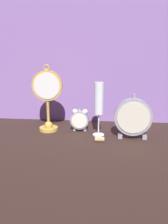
# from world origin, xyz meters

# --- Properties ---
(ground_plane) EXTENTS (4.00, 4.00, 0.00)m
(ground_plane) POSITION_xyz_m (0.00, 0.00, 0.00)
(ground_plane) COLOR black
(fabric_backdrop_drape) EXTENTS (1.57, 0.01, 0.67)m
(fabric_backdrop_drape) POSITION_xyz_m (0.00, 0.33, 0.34)
(fabric_backdrop_drape) COLOR #8460A8
(fabric_backdrop_drape) RESTS_ON ground_plane
(pocket_watch_on_stand) EXTENTS (0.15, 0.09, 0.33)m
(pocket_watch_on_stand) POSITION_xyz_m (-0.19, 0.13, 0.16)
(pocket_watch_on_stand) COLOR gold
(pocket_watch_on_stand) RESTS_ON ground_plane
(alarm_clock_twin_bell) EXTENTS (0.09, 0.03, 0.11)m
(alarm_clock_twin_bell) POSITION_xyz_m (-0.03, 0.14, 0.06)
(alarm_clock_twin_bell) COLOR gray
(alarm_clock_twin_bell) RESTS_ON ground_plane
(mantel_clock_silver) EXTENTS (0.17, 0.04, 0.21)m
(mantel_clock_silver) POSITION_xyz_m (0.23, 0.06, 0.10)
(mantel_clock_silver) COLOR gray
(mantel_clock_silver) RESTS_ON ground_plane
(champagne_flute) EXTENTS (0.06, 0.06, 0.25)m
(champagne_flute) POSITION_xyz_m (0.07, 0.09, 0.16)
(champagne_flute) COLOR silver
(champagne_flute) RESTS_ON ground_plane
(wine_cork) EXTENTS (0.04, 0.02, 0.02)m
(wine_cork) POSITION_xyz_m (0.08, 0.00, 0.01)
(wine_cork) COLOR tan
(wine_cork) RESTS_ON ground_plane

